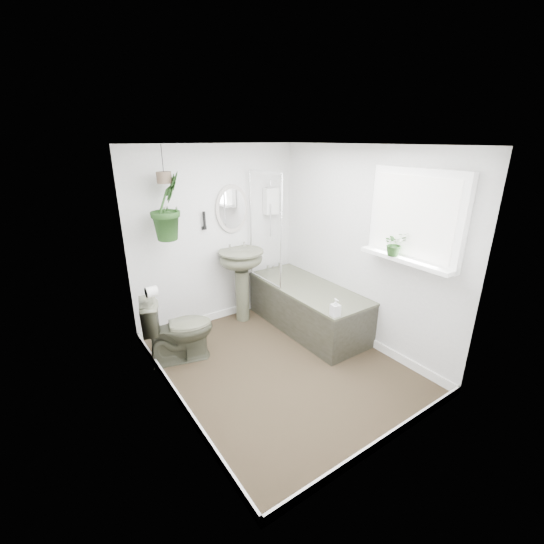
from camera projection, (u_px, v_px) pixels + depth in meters
floor at (280, 366)px, 4.02m from camera, size 2.30×2.80×0.02m
ceiling at (282, 144)px, 3.22m from camera, size 2.30×2.80×0.02m
wall_back at (217, 237)px, 4.71m from camera, size 2.30×0.02×2.30m
wall_front at (399, 322)px, 2.53m from camera, size 2.30×0.02×2.30m
wall_left at (167, 293)px, 3.00m from camera, size 0.02×2.80×2.30m
wall_right at (361, 248)px, 4.24m from camera, size 0.02×2.80×2.30m
skirting at (280, 361)px, 4.00m from camera, size 2.30×2.80×0.10m
bathtub at (307, 307)px, 4.73m from camera, size 0.72×1.72×0.58m
bath_screen at (265, 229)px, 4.59m from camera, size 0.04×0.72×1.40m
shower_box at (271, 201)px, 4.94m from camera, size 0.20×0.10×0.35m
oval_mirror at (232, 209)px, 4.67m from camera, size 0.46×0.03×0.62m
wall_sconce at (204, 220)px, 4.49m from camera, size 0.04×0.04×0.22m
toilet_roll_holder at (151, 292)px, 3.66m from camera, size 0.11×0.11×0.11m
window_recess at (416, 216)px, 3.48m from camera, size 0.08×1.00×0.90m
window_sill at (405, 259)px, 3.59m from camera, size 0.18×1.00×0.04m
window_blinds at (413, 217)px, 3.46m from camera, size 0.01×0.86×0.76m
toilet at (178, 329)px, 4.01m from camera, size 0.83×0.60×0.76m
pedestal_sink at (242, 286)px, 4.87m from camera, size 0.62×0.54×1.00m
sill_plant at (395, 244)px, 3.60m from camera, size 0.27×0.26×0.25m
hanging_plant at (167, 207)px, 3.97m from camera, size 0.52×0.51×0.74m
soap_bottle at (335, 307)px, 3.83m from camera, size 0.10×0.10×0.20m
hanging_pot at (164, 178)px, 3.86m from camera, size 0.16×0.16×0.12m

